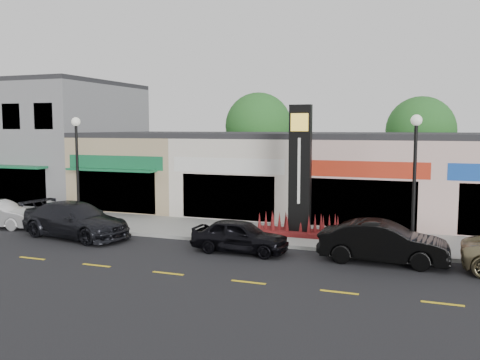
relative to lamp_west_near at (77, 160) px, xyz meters
The scene contains 15 objects.
ground 9.07m from the lamp_west_near, 17.35° to the right, with size 120.00×120.00×0.00m, color black.
sidewalk 8.89m from the lamp_west_near, 13.02° to the left, with size 52.00×4.30×0.15m, color gray.
curb 8.70m from the lamp_west_near, ahead, with size 52.00×0.20×0.15m, color gray.
building_grey_2story 13.45m from the lamp_west_near, 138.08° to the left, with size 12.00×10.95×8.30m.
shop_beige 9.04m from the lamp_west_near, 93.19° to the left, with size 7.00×10.85×4.80m.
shop_cream 11.13m from the lamp_west_near, 54.08° to the left, with size 7.00×10.01×4.80m.
shop_pink_w 16.25m from the lamp_west_near, 33.61° to the left, with size 7.00×10.01×4.80m.
tree_rear_west 17.55m from the lamp_west_near, 76.76° to the left, with size 5.20×5.20×7.83m.
tree_rear_mid 23.39m from the lamp_west_near, 46.74° to the left, with size 4.80×4.80×7.29m.
lamp_west_near is the anchor object (origin of this frame).
lamp_east_near 16.00m from the lamp_west_near, ahead, with size 0.44×0.44×5.47m.
pylon_sign 11.19m from the lamp_west_near, ahead, with size 4.20×1.30×6.00m.
car_dark_sedan 3.37m from the lamp_west_near, 56.29° to the right, with size 5.63×2.29×1.63m, color black.
car_black_sedan 9.90m from the lamp_west_near, 10.77° to the right, with size 4.02×1.62×1.37m, color black.
car_black_conv 15.30m from the lamp_west_near, ahead, with size 4.77×1.66×1.57m, color black.
Camera 1 is at (8.37, -18.50, 5.13)m, focal length 38.00 mm.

